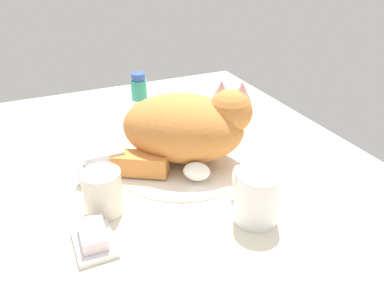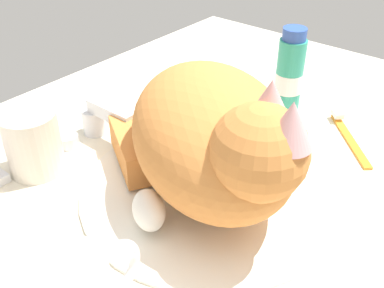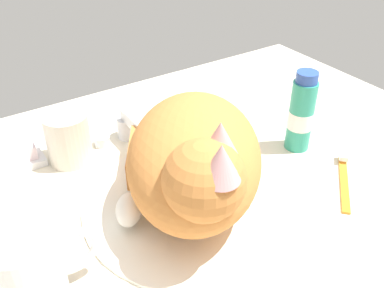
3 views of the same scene
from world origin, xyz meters
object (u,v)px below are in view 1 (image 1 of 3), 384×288
object	(u,v)px
rinse_cup	(103,192)
toothbrush	(179,115)
toothpaste_bottle	(140,101)
cat	(188,127)
faucet	(92,171)
soap_bar	(93,234)
coffee_mug	(256,196)

from	to	relation	value
rinse_cup	toothbrush	bearing A→B (deg)	-40.49
toothpaste_bottle	cat	bearing A→B (deg)	-171.35
faucet	soap_bar	xyz separation A→B (cm)	(-19.36, 3.63, -0.21)
rinse_cup	soap_bar	size ratio (longest dim) A/B	1.22
toothpaste_bottle	coffee_mug	bearing A→B (deg)	-172.27
rinse_cup	toothpaste_bottle	xyz separation A→B (cm)	(34.27, -17.87, 2.37)
faucet	soap_bar	world-z (taller)	faucet
faucet	rinse_cup	bearing A→B (deg)	-179.73
faucet	soap_bar	size ratio (longest dim) A/B	1.81
cat	soap_bar	distance (cm)	31.97
cat	toothpaste_bottle	world-z (taller)	cat
soap_bar	coffee_mug	bearing A→B (deg)	-99.64
toothpaste_bottle	toothbrush	xyz separation A→B (cm)	(-0.48, -10.98, -6.10)
coffee_mug	toothpaste_bottle	world-z (taller)	toothpaste_bottle
faucet	soap_bar	bearing A→B (deg)	169.37
rinse_cup	toothbrush	size ratio (longest dim) A/B	0.75
faucet	cat	size ratio (longest dim) A/B	0.38
rinse_cup	toothpaste_bottle	bearing A→B (deg)	-27.54
soap_bar	toothpaste_bottle	distance (cm)	47.96
toothbrush	toothpaste_bottle	bearing A→B (deg)	87.49
coffee_mug	soap_bar	size ratio (longest dim) A/B	1.78
coffee_mug	rinse_cup	bearing A→B (deg)	61.66
cat	toothbrush	bearing A→B (deg)	-17.27
faucet	cat	xyz separation A→B (cm)	(-0.77, -21.58, 6.20)
cat	soap_bar	size ratio (longest dim) A/B	4.72
rinse_cup	toothpaste_bottle	size ratio (longest dim) A/B	0.60
cat	toothpaste_bottle	size ratio (longest dim) A/B	2.32
soap_bar	toothbrush	distance (cm)	53.27
faucet	rinse_cup	distance (cm)	11.13
toothpaste_bottle	rinse_cup	bearing A→B (deg)	152.46
soap_bar	toothbrush	xyz separation A→B (cm)	(42.15, -32.53, -1.84)
cat	coffee_mug	size ratio (longest dim) A/B	2.65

